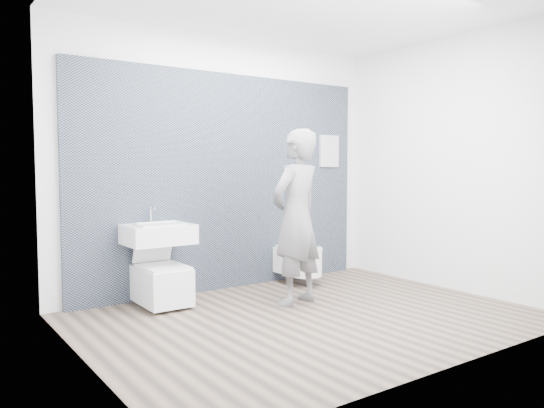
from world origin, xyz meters
TOP-DOWN VIEW (x-y plane):
  - ground at (0.00, 0.00)m, footprint 4.00×4.00m
  - room_shell at (0.00, 0.00)m, footprint 4.00×4.00m
  - tile_wall at (0.00, 1.47)m, footprint 3.60×0.06m
  - washbasin at (-0.95, 1.20)m, footprint 0.64×0.48m
  - toilet_square at (-0.95, 1.14)m, footprint 0.42×0.61m
  - toilet_rounded at (0.78, 1.13)m, footprint 0.36×0.61m
  - info_placard at (1.47, 1.43)m, footprint 0.30×0.03m
  - visitor at (0.19, 0.45)m, footprint 0.72×0.56m

SIDE VIEW (x-z plane):
  - ground at x=0.00m, z-range 0.00..0.00m
  - tile_wall at x=0.00m, z-range -1.20..1.20m
  - info_placard at x=1.47m, z-range -0.20..0.20m
  - toilet_square at x=-0.95m, z-range -0.17..0.63m
  - toilet_rounded at x=0.78m, z-range 0.11..0.44m
  - washbasin at x=-0.95m, z-range 0.47..0.95m
  - visitor at x=0.19m, z-range 0.00..1.74m
  - room_shell at x=0.00m, z-range -0.26..3.74m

